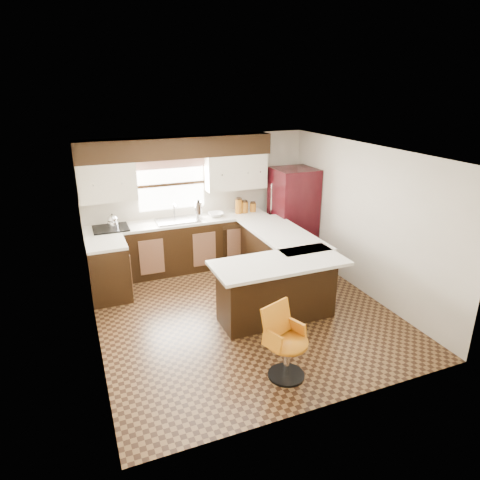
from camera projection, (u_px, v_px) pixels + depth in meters
name	position (u px, v px, depth m)	size (l,w,h in m)	color
floor	(243.00, 311.00, 6.50)	(4.40, 4.40, 0.00)	#49301A
ceiling	(244.00, 153.00, 5.67)	(4.40, 4.40, 0.00)	silver
wall_back	(198.00, 200.00, 7.99)	(4.40, 4.40, 0.00)	beige
wall_front	(330.00, 309.00, 4.17)	(4.40, 4.40, 0.00)	beige
wall_left	(89.00, 259.00, 5.34)	(4.40, 4.40, 0.00)	beige
wall_right	(365.00, 221.00, 6.82)	(4.40, 4.40, 0.00)	beige
base_cab_back	(181.00, 246.00, 7.83)	(3.30, 0.60, 0.90)	black
base_cab_left	(109.00, 271.00, 6.79)	(0.60, 0.70, 0.90)	black
counter_back	(180.00, 222.00, 7.67)	(3.30, 0.60, 0.04)	silver
counter_left	(106.00, 244.00, 6.63)	(0.60, 0.70, 0.04)	silver
soffit	(177.00, 147.00, 7.35)	(3.40, 0.35, 0.36)	black
upper_cab_left	(107.00, 182.00, 7.09)	(0.94, 0.35, 0.64)	beige
upper_cab_right	(236.00, 172.00, 7.90)	(1.14, 0.35, 0.64)	beige
window_pane	(171.00, 184.00, 7.68)	(1.20, 0.02, 0.90)	white
valance	(171.00, 163.00, 7.51)	(1.30, 0.06, 0.18)	#D19B93
sink	(177.00, 220.00, 7.62)	(0.75, 0.45, 0.03)	#B2B2B7
dishwasher	(237.00, 245.00, 7.95)	(0.58, 0.03, 0.78)	black
cooktop	(111.00, 228.00, 7.22)	(0.58, 0.50, 0.03)	black
peninsula_long	(278.00, 261.00, 7.20)	(0.60, 1.95, 0.90)	black
peninsula_return	(277.00, 290.00, 6.17)	(1.65, 0.60, 0.90)	black
counter_pen_long	(282.00, 234.00, 7.06)	(0.84, 1.95, 0.04)	silver
counter_pen_return	(279.00, 263.00, 5.92)	(1.89, 0.84, 0.04)	silver
refrigerator	(293.00, 215.00, 8.19)	(0.76, 0.73, 1.78)	#33080E
bar_chair	(288.00, 344.00, 4.92)	(0.48, 0.48, 0.89)	#C97111
kettle	(113.00, 221.00, 7.19)	(0.18, 0.18, 0.24)	silver
percolator	(199.00, 210.00, 7.74)	(0.13, 0.13, 0.31)	silver
mixing_bowl	(216.00, 214.00, 7.89)	(0.29, 0.29, 0.07)	white
canister_large	(239.00, 206.00, 8.04)	(0.13, 0.13, 0.27)	#9C5B15
canister_med	(244.00, 207.00, 8.09)	(0.13, 0.13, 0.21)	#9C5B15
canister_small	(253.00, 207.00, 8.16)	(0.12, 0.12, 0.16)	#9C5B15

